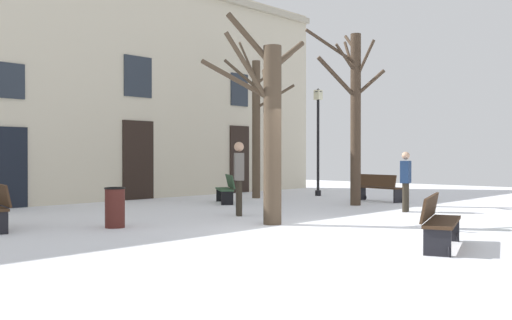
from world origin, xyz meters
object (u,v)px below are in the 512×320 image
(tree_left_of_center, at_px, (354,111))
(streetlamp, at_px, (318,130))
(person_near_bench, at_px, (239,174))
(bench_far_corner, at_px, (378,187))
(person_by_shop_door, at_px, (406,179))
(tree_right_of_center, at_px, (257,123))
(bench_by_litter_bin, at_px, (439,221))
(bench_back_to_back_right, at_px, (226,189))
(tree_center, at_px, (270,124))
(litter_bin, at_px, (115,207))

(tree_left_of_center, xyz_separation_m, streetlamp, (2.54, 3.21, -0.41))
(streetlamp, distance_m, person_near_bench, 7.66)
(streetlamp, distance_m, bench_far_corner, 3.66)
(tree_left_of_center, height_order, person_by_shop_door, tree_left_of_center)
(tree_left_of_center, relative_size, bench_far_corner, 3.10)
(tree_right_of_center, height_order, person_by_shop_door, tree_right_of_center)
(tree_left_of_center, distance_m, tree_right_of_center, 4.12)
(tree_right_of_center, xyz_separation_m, streetlamp, (2.39, -0.90, -0.21))
(tree_left_of_center, height_order, tree_right_of_center, tree_left_of_center)
(streetlamp, bearing_deg, bench_by_litter_bin, -134.13)
(bench_by_litter_bin, relative_size, bench_back_to_back_right, 1.24)
(tree_left_of_center, relative_size, tree_right_of_center, 1.01)
(tree_center, relative_size, bench_back_to_back_right, 3.10)
(person_near_bench, bearing_deg, streetlamp, 151.03)
(streetlamp, height_order, litter_bin, streetlamp)
(bench_back_to_back_right, distance_m, person_near_bench, 3.85)
(streetlamp, bearing_deg, person_by_shop_door, -121.84)
(bench_by_litter_bin, xyz_separation_m, person_by_shop_door, (5.03, 3.27, 0.43))
(bench_by_litter_bin, distance_m, bench_back_to_back_right, 9.52)
(tree_center, height_order, tree_right_of_center, tree_right_of_center)
(bench_back_to_back_right, relative_size, person_by_shop_door, 0.94)
(tree_left_of_center, relative_size, bench_back_to_back_right, 3.54)
(tree_right_of_center, bearing_deg, tree_center, -135.18)
(litter_bin, height_order, bench_far_corner, bench_far_corner)
(tree_right_of_center, xyz_separation_m, person_by_shop_door, (-0.91, -6.21, -1.77))
(tree_left_of_center, height_order, bench_far_corner, tree_left_of_center)
(streetlamp, distance_m, bench_back_to_back_right, 4.99)
(litter_bin, distance_m, bench_by_litter_bin, 6.44)
(tree_left_of_center, height_order, streetlamp, tree_left_of_center)
(tree_center, distance_m, person_near_bench, 2.19)
(litter_bin, distance_m, person_by_shop_door, 7.67)
(bench_back_to_back_right, bearing_deg, litter_bin, -28.03)
(tree_center, height_order, tree_left_of_center, tree_left_of_center)
(bench_by_litter_bin, relative_size, person_near_bench, 1.01)
(streetlamp, xyz_separation_m, bench_back_to_back_right, (-4.58, 0.17, -1.97))
(tree_left_of_center, bearing_deg, bench_by_litter_bin, -137.16)
(litter_bin, relative_size, person_near_bench, 0.46)
(person_by_shop_door, bearing_deg, bench_back_to_back_right, 87.24)
(litter_bin, bearing_deg, person_near_bench, -4.50)
(tree_right_of_center, xyz_separation_m, person_near_bench, (-4.62, -3.66, -1.61))
(tree_center, height_order, bench_by_litter_bin, tree_center)
(bench_back_to_back_right, bearing_deg, tree_right_of_center, 145.74)
(tree_right_of_center, bearing_deg, bench_far_corner, -67.62)
(litter_bin, xyz_separation_m, bench_back_to_back_right, (5.84, 2.66, 0.03))
(litter_bin, distance_m, bench_far_corner, 9.64)
(tree_center, xyz_separation_m, streetlamp, (7.78, 4.46, 0.25))
(tree_center, bearing_deg, tree_left_of_center, 13.40)
(tree_right_of_center, distance_m, streetlamp, 2.56)
(tree_center, height_order, streetlamp, tree_center)
(tree_left_of_center, distance_m, bench_back_to_back_right, 4.62)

